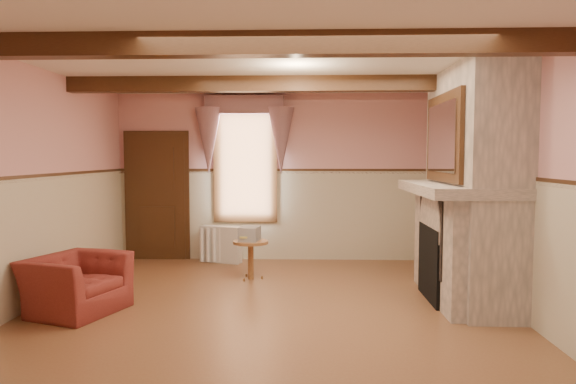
{
  "coord_description": "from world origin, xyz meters",
  "views": [
    {
      "loc": [
        0.42,
        -5.63,
        1.75
      ],
      "look_at": [
        0.19,
        0.8,
        1.3
      ],
      "focal_mm": 32.0,
      "sensor_mm": 36.0,
      "label": 1
    }
  ],
  "objects_px": {
    "radiator": "(221,244)",
    "armchair": "(76,284)",
    "oil_lamp": "(453,171)",
    "bowl": "(458,180)",
    "side_table": "(251,260)",
    "mantel_clock": "(446,174)"
  },
  "relations": [
    {
      "from": "radiator",
      "to": "armchair",
      "type": "bearing_deg",
      "value": -94.32
    },
    {
      "from": "radiator",
      "to": "oil_lamp",
      "type": "bearing_deg",
      "value": -11.67
    },
    {
      "from": "armchair",
      "to": "bowl",
      "type": "bearing_deg",
      "value": -62.98
    },
    {
      "from": "armchair",
      "to": "radiator",
      "type": "bearing_deg",
      "value": -4.13
    },
    {
      "from": "side_table",
      "to": "mantel_clock",
      "type": "relative_size",
      "value": 2.29
    },
    {
      "from": "side_table",
      "to": "radiator",
      "type": "bearing_deg",
      "value": 118.68
    },
    {
      "from": "bowl",
      "to": "mantel_clock",
      "type": "xyz_separation_m",
      "value": [
        0.0,
        0.54,
        0.05
      ]
    },
    {
      "from": "side_table",
      "to": "oil_lamp",
      "type": "relative_size",
      "value": 1.96
    },
    {
      "from": "mantel_clock",
      "to": "radiator",
      "type": "bearing_deg",
      "value": 153.92
    },
    {
      "from": "bowl",
      "to": "oil_lamp",
      "type": "bearing_deg",
      "value": 90.0
    },
    {
      "from": "radiator",
      "to": "mantel_clock",
      "type": "height_order",
      "value": "mantel_clock"
    },
    {
      "from": "side_table",
      "to": "bowl",
      "type": "xyz_separation_m",
      "value": [
        2.61,
        -0.99,
        1.19
      ]
    },
    {
      "from": "radiator",
      "to": "mantel_clock",
      "type": "distance_m",
      "value": 3.8
    },
    {
      "from": "oil_lamp",
      "to": "bowl",
      "type": "bearing_deg",
      "value": -90.0
    },
    {
      "from": "side_table",
      "to": "bowl",
      "type": "bearing_deg",
      "value": -20.77
    },
    {
      "from": "mantel_clock",
      "to": "armchair",
      "type": "bearing_deg",
      "value": -164.97
    },
    {
      "from": "side_table",
      "to": "mantel_clock",
      "type": "distance_m",
      "value": 2.93
    },
    {
      "from": "armchair",
      "to": "bowl",
      "type": "distance_m",
      "value": 4.59
    },
    {
      "from": "side_table",
      "to": "bowl",
      "type": "relative_size",
      "value": 1.45
    },
    {
      "from": "radiator",
      "to": "oil_lamp",
      "type": "distance_m",
      "value": 3.95
    },
    {
      "from": "side_table",
      "to": "oil_lamp",
      "type": "bearing_deg",
      "value": -16.03
    },
    {
      "from": "armchair",
      "to": "side_table",
      "type": "xyz_separation_m",
      "value": [
        1.79,
        1.63,
        -0.04
      ]
    }
  ]
}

